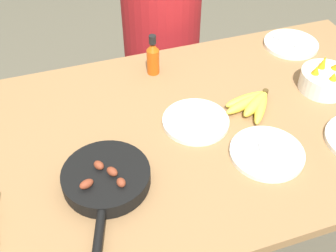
{
  "coord_description": "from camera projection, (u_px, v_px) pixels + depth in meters",
  "views": [
    {
      "loc": [
        -0.32,
        -0.94,
        1.66
      ],
      "look_at": [
        0.0,
        0.0,
        0.74
      ],
      "focal_mm": 45.0,
      "sensor_mm": 36.0,
      "label": 1
    }
  ],
  "objects": [
    {
      "name": "skillet",
      "position": [
        106.0,
        179.0,
        1.2
      ],
      "size": [
        0.25,
        0.41,
        0.08
      ],
      "rotation": [
        0.0,
        0.0,
        4.4
      ],
      "color": "black",
      "rests_on": "dining_table"
    },
    {
      "name": "ground_plane",
      "position": [
        168.0,
        248.0,
        1.86
      ],
      "size": [
        14.0,
        14.0,
        0.0
      ],
      "primitive_type": "plane",
      "color": "#565142"
    },
    {
      "name": "banana_bunch",
      "position": [
        252.0,
        103.0,
        1.46
      ],
      "size": [
        0.2,
        0.17,
        0.04
      ],
      "color": "gold",
      "rests_on": "dining_table"
    },
    {
      "name": "person_figure",
      "position": [
        162.0,
        60.0,
        2.12
      ],
      "size": [
        0.4,
        0.4,
        1.14
      ],
      "color": "black",
      "rests_on": "ground_plane"
    },
    {
      "name": "empty_plate_far_left",
      "position": [
        267.0,
        153.0,
        1.3
      ],
      "size": [
        0.23,
        0.23,
        0.02
      ],
      "color": "silver",
      "rests_on": "dining_table"
    },
    {
      "name": "fruit_bowl_citrus",
      "position": [
        325.0,
        80.0,
        1.52
      ],
      "size": [
        0.18,
        0.18,
        0.12
      ],
      "color": "silver",
      "rests_on": "dining_table"
    },
    {
      "name": "dining_table",
      "position": [
        168.0,
        149.0,
        1.43
      ],
      "size": [
        1.87,
        0.96,
        0.71
      ],
      "color": "olive",
      "rests_on": "ground_plane"
    },
    {
      "name": "hot_sauce_bottle",
      "position": [
        153.0,
        57.0,
        1.58
      ],
      "size": [
        0.05,
        0.05,
        0.16
      ],
      "color": "#C64C0F",
      "rests_on": "dining_table"
    },
    {
      "name": "empty_plate_near_front",
      "position": [
        196.0,
        121.0,
        1.41
      ],
      "size": [
        0.22,
        0.22,
        0.02
      ],
      "color": "silver",
      "rests_on": "dining_table"
    },
    {
      "name": "empty_plate_mid_edge",
      "position": [
        291.0,
        44.0,
        1.76
      ],
      "size": [
        0.22,
        0.22,
        0.02
      ],
      "color": "silver",
      "rests_on": "dining_table"
    }
  ]
}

